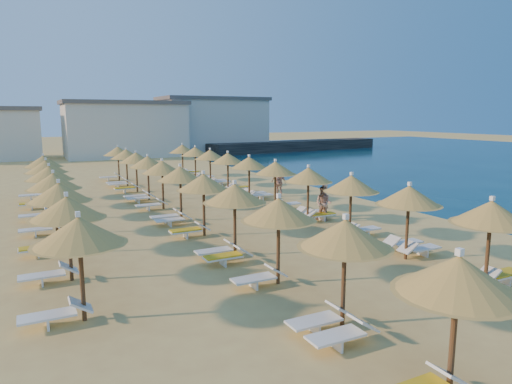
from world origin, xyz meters
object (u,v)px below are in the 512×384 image
parasol_row_west (180,175)px  beachgoer_c (279,182)px  parasol_row_east (275,169)px  jetty (297,146)px  beachgoer_b (323,204)px  beachgoer_a (324,200)px

parasol_row_west → beachgoer_c: bearing=25.9°
parasol_row_east → beachgoer_c: parasol_row_east is taller
jetty → beachgoer_b: size_ratio=16.58×
jetty → beachgoer_b: beachgoer_b is taller
parasol_row_east → parasol_row_west: size_ratio=1.00×
beachgoer_c → beachgoer_a: bearing=-36.0°
parasol_row_east → beachgoer_a: parasol_row_east is taller
beachgoer_b → beachgoer_c: (1.52, 7.32, 0.06)m
jetty → parasol_row_west: bearing=-135.8°
beachgoer_b → beachgoer_a: bearing=109.4°
parasol_row_east → beachgoer_b: 3.83m
parasol_row_east → beachgoer_a: bearing=-61.6°
parasol_row_west → beachgoer_c: (8.12, 3.94, -1.46)m
parasol_row_east → jetty: bearing=56.3°
parasol_row_west → beachgoer_c: parasol_row_west is taller
jetty → parasol_row_east: parasol_row_east is taller
beachgoer_a → beachgoer_c: size_ratio=0.95×
beachgoer_a → beachgoer_b: 0.83m
beachgoer_a → beachgoer_c: beachgoer_c is taller
jetty → beachgoer_b: (-24.41, -41.45, 0.15)m
jetty → beachgoer_a: bearing=-127.0°
beachgoer_a → beachgoer_c: 6.74m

